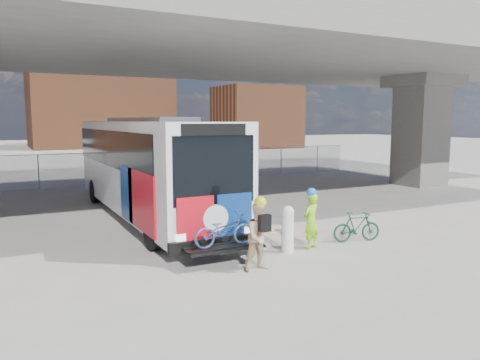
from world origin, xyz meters
TOP-DOWN VIEW (x-y plane):
  - ground at (0.00, 0.00)m, footprint 160.00×160.00m
  - bus at (-2.00, 2.37)m, footprint 2.67×12.90m
  - overpass at (0.00, 4.00)m, footprint 40.00×16.00m
  - chainlink_fence at (0.00, 12.00)m, footprint 30.00×0.06m
  - brick_buildings at (1.23, 48.23)m, footprint 54.00×22.00m
  - smokestack at (14.00, 55.00)m, footprint 2.20×2.20m
  - bollard at (0.04, -3.96)m, footprint 0.34×0.34m
  - cyclist_hivis at (0.81, -3.96)m, footprint 0.67×0.55m
  - cyclist_tan at (-1.39, -4.95)m, footprint 0.81×0.64m
  - bike_parked at (2.49, -3.96)m, footprint 1.54×0.79m

SIDE VIEW (x-z plane):
  - ground at x=0.00m, z-range 0.00..0.00m
  - bike_parked at x=2.49m, z-range 0.00..0.89m
  - bollard at x=0.04m, z-range 0.05..1.34m
  - cyclist_hivis at x=0.81m, z-range -0.03..1.71m
  - cyclist_tan at x=-1.39m, z-range -0.05..1.75m
  - chainlink_fence at x=0.00m, z-range -13.58..16.42m
  - bus at x=-2.00m, z-range 0.27..3.96m
  - brick_buildings at x=1.23m, z-range -0.58..11.42m
  - overpass at x=0.00m, z-range 2.57..10.52m
  - smokestack at x=14.00m, z-range 0.00..25.00m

